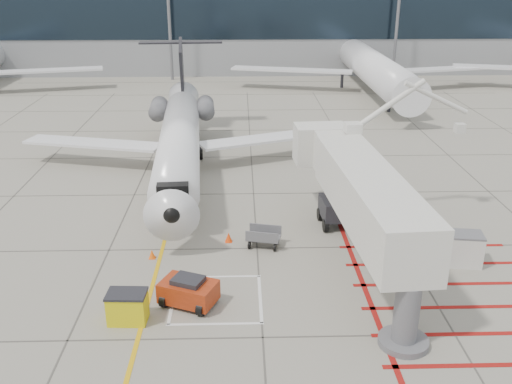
{
  "coord_description": "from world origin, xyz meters",
  "views": [
    {
      "loc": [
        -0.82,
        -23.6,
        14.24
      ],
      "look_at": [
        0.0,
        6.0,
        2.5
      ],
      "focal_mm": 40.0,
      "sensor_mm": 36.0,
      "label": 1
    }
  ],
  "objects_px": {
    "jet_bridge": "(368,207)",
    "spill_bin": "(128,307)",
    "regional_jet": "(177,128)",
    "pushback_tug": "(188,290)"
  },
  "relations": [
    {
      "from": "regional_jet",
      "to": "pushback_tug",
      "type": "height_order",
      "value": "regional_jet"
    },
    {
      "from": "spill_bin",
      "to": "pushback_tug",
      "type": "bearing_deg",
      "value": 29.31
    },
    {
      "from": "spill_bin",
      "to": "jet_bridge",
      "type": "bearing_deg",
      "value": 22.97
    },
    {
      "from": "spill_bin",
      "to": "regional_jet",
      "type": "bearing_deg",
      "value": 90.83
    },
    {
      "from": "jet_bridge",
      "to": "spill_bin",
      "type": "distance_m",
      "value": 12.03
    },
    {
      "from": "regional_jet",
      "to": "pushback_tug",
      "type": "bearing_deg",
      "value": -86.91
    },
    {
      "from": "regional_jet",
      "to": "pushback_tug",
      "type": "distance_m",
      "value": 15.94
    },
    {
      "from": "jet_bridge",
      "to": "pushback_tug",
      "type": "relative_size",
      "value": 7.15
    },
    {
      "from": "jet_bridge",
      "to": "spill_bin",
      "type": "relative_size",
      "value": 10.8
    },
    {
      "from": "pushback_tug",
      "to": "spill_bin",
      "type": "xyz_separation_m",
      "value": [
        -2.5,
        -1.24,
        -0.01
      ]
    }
  ]
}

